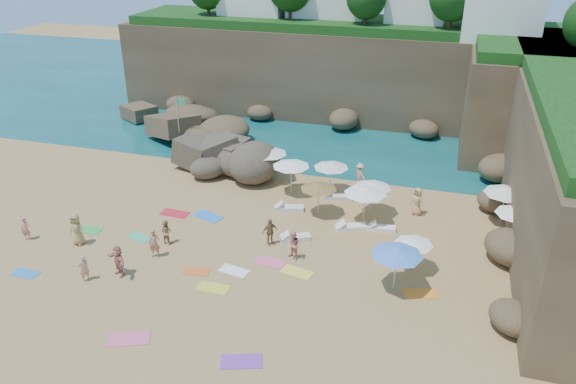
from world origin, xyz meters
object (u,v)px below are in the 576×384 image
(rock_outcrop, at_px, (231,171))
(person_stand_2, at_px, (360,174))
(parasol_0, at_px, (269,151))
(person_stand_1, at_px, (166,232))
(parasol_1, at_px, (291,164))
(person_stand_4, at_px, (417,201))
(parasol_2, at_px, (331,165))
(lounger_0, at_px, (366,193))
(flag_pole, at_px, (179,116))
(person_stand_6, at_px, (84,268))
(person_stand_0, at_px, (26,229))
(person_stand_3, at_px, (270,232))
(person_stand_5, at_px, (209,151))

(rock_outcrop, relative_size, person_stand_2, 4.31)
(parasol_0, bearing_deg, person_stand_1, -107.06)
(parasol_1, distance_m, person_stand_4, 8.65)
(parasol_2, distance_m, lounger_0, 3.10)
(rock_outcrop, xyz_separation_m, flag_pole, (-5.68, 3.33, 2.73))
(person_stand_4, bearing_deg, lounger_0, -166.07)
(person_stand_2, bearing_deg, parasol_2, 92.46)
(parasol_2, relative_size, lounger_0, 1.23)
(person_stand_6, bearing_deg, person_stand_0, -90.67)
(lounger_0, bearing_deg, person_stand_3, -147.74)
(flag_pole, xyz_separation_m, person_stand_5, (3.44, -2.19, -1.79))
(rock_outcrop, xyz_separation_m, person_stand_2, (9.59, 0.52, 0.79))
(flag_pole, bearing_deg, lounger_0, -15.72)
(parasol_1, distance_m, parasol_2, 2.71)
(parasol_2, distance_m, person_stand_2, 2.88)
(person_stand_3, height_order, person_stand_4, person_stand_4)
(person_stand_6, bearing_deg, person_stand_2, 166.92)
(person_stand_2, relative_size, person_stand_3, 0.96)
(person_stand_3, bearing_deg, person_stand_1, 149.58)
(parasol_2, xyz_separation_m, person_stand_1, (-7.70, -9.19, -1.33))
(parasol_1, distance_m, person_stand_2, 5.30)
(person_stand_1, bearing_deg, parasol_1, -114.32)
(lounger_0, relative_size, person_stand_3, 1.18)
(lounger_0, height_order, person_stand_2, person_stand_2)
(flag_pole, xyz_separation_m, person_stand_0, (-2.20, -15.94, -2.00))
(flag_pole, distance_m, person_stand_2, 15.64)
(rock_outcrop, relative_size, parasol_2, 2.85)
(parasol_0, height_order, parasol_1, parasol_0)
(parasol_2, bearing_deg, parasol_0, 171.77)
(parasol_1, height_order, person_stand_2, parasol_1)
(person_stand_0, bearing_deg, parasol_2, 20.48)
(person_stand_2, xyz_separation_m, person_stand_5, (-11.82, 0.62, 0.15))
(rock_outcrop, relative_size, flag_pole, 1.59)
(parasol_2, xyz_separation_m, person_stand_0, (-15.75, -11.20, -1.35))
(parasol_2, xyz_separation_m, person_stand_3, (-1.88, -7.61, -1.25))
(flag_pole, relative_size, person_stand_1, 2.88)
(flag_pole, bearing_deg, person_stand_2, -10.44)
(parasol_0, xyz_separation_m, person_stand_0, (-11.08, -11.88, -1.57))
(rock_outcrop, distance_m, parasol_2, 8.27)
(lounger_0, height_order, person_stand_1, person_stand_1)
(person_stand_4, bearing_deg, person_stand_5, -153.67)
(person_stand_6, bearing_deg, person_stand_1, 176.68)
(person_stand_0, bearing_deg, parasol_0, 32.06)
(rock_outcrop, height_order, person_stand_3, person_stand_3)
(lounger_0, relative_size, person_stand_6, 1.28)
(parasol_2, distance_m, person_stand_3, 7.94)
(parasol_1, relative_size, person_stand_0, 1.75)
(parasol_0, height_order, person_stand_0, parasol_0)
(person_stand_2, height_order, person_stand_4, person_stand_4)
(parasol_2, height_order, lounger_0, parasol_2)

